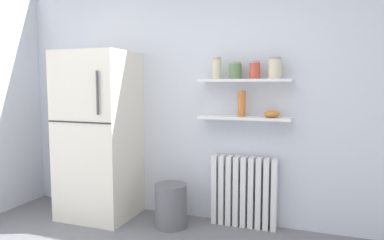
# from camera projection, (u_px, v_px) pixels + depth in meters

# --- Properties ---
(back_wall) EXTENTS (7.04, 0.10, 2.60)m
(back_wall) POSITION_uv_depth(u_px,v_px,m) (218.00, 91.00, 3.60)
(back_wall) COLOR silver
(back_wall) RESTS_ON ground_plane
(refrigerator) EXTENTS (0.72, 0.66, 1.70)m
(refrigerator) POSITION_uv_depth(u_px,v_px,m) (99.00, 135.00, 3.71)
(refrigerator) COLOR silver
(refrigerator) RESTS_ON ground_plane
(radiator) EXTENTS (0.63, 0.12, 0.68)m
(radiator) POSITION_uv_depth(u_px,v_px,m) (244.00, 192.00, 3.47)
(radiator) COLOR white
(radiator) RESTS_ON ground_plane
(wall_shelf_lower) EXTENTS (0.87, 0.22, 0.02)m
(wall_shelf_lower) POSITION_uv_depth(u_px,v_px,m) (244.00, 118.00, 3.37)
(wall_shelf_lower) COLOR white
(wall_shelf_upper) EXTENTS (0.87, 0.22, 0.02)m
(wall_shelf_upper) POSITION_uv_depth(u_px,v_px,m) (245.00, 80.00, 3.34)
(wall_shelf_upper) COLOR white
(storage_jar_0) EXTENTS (0.08, 0.08, 0.20)m
(storage_jar_0) POSITION_uv_depth(u_px,v_px,m) (217.00, 68.00, 3.42)
(storage_jar_0) COLOR beige
(storage_jar_0) RESTS_ON wall_shelf_upper
(storage_jar_1) EXTENTS (0.12, 0.12, 0.16)m
(storage_jar_1) POSITION_uv_depth(u_px,v_px,m) (235.00, 71.00, 3.36)
(storage_jar_1) COLOR #5B7F4C
(storage_jar_1) RESTS_ON wall_shelf_upper
(storage_jar_2) EXTENTS (0.10, 0.10, 0.16)m
(storage_jar_2) POSITION_uv_depth(u_px,v_px,m) (255.00, 70.00, 3.30)
(storage_jar_2) COLOR #C64C38
(storage_jar_2) RESTS_ON wall_shelf_upper
(storage_jar_3) EXTENTS (0.12, 0.12, 0.19)m
(storage_jar_3) POSITION_uv_depth(u_px,v_px,m) (275.00, 68.00, 3.23)
(storage_jar_3) COLOR beige
(storage_jar_3) RESTS_ON wall_shelf_upper
(vase) EXTENTS (0.07, 0.07, 0.24)m
(vase) POSITION_uv_depth(u_px,v_px,m) (242.00, 104.00, 3.37)
(vase) COLOR #CC7033
(vase) RESTS_ON wall_shelf_lower
(shelf_bowl) EXTENTS (0.15, 0.15, 0.07)m
(shelf_bowl) POSITION_uv_depth(u_px,v_px,m) (272.00, 114.00, 3.28)
(shelf_bowl) COLOR orange
(shelf_bowl) RESTS_ON wall_shelf_lower
(trash_bin) EXTENTS (0.31, 0.31, 0.42)m
(trash_bin) POSITION_uv_depth(u_px,v_px,m) (171.00, 205.00, 3.47)
(trash_bin) COLOR slate
(trash_bin) RESTS_ON ground_plane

